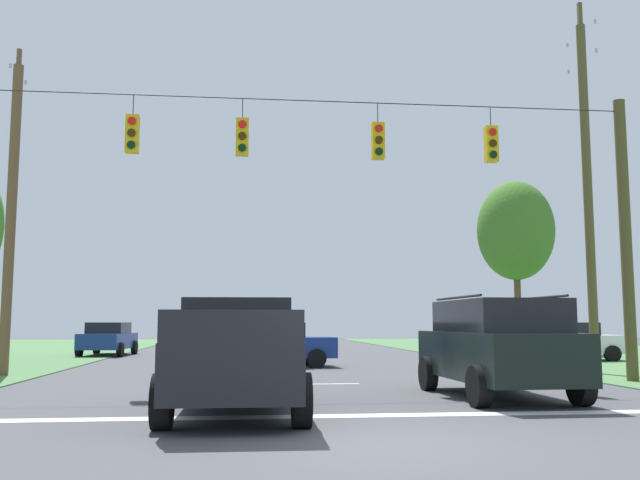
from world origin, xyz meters
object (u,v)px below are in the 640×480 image
Objects in this scene: suv_black at (496,345)px; utility_pole_mid_right at (587,183)px; tree_roadside_far_right at (516,231)px; pickup_truck at (236,355)px; utility_pole_near_left at (11,212)px; distant_car_crossing_white at (566,341)px; overhead_signal_span at (317,215)px; distant_car_oncoming at (108,338)px; distant_car_far_parked at (272,344)px.

utility_pole_mid_right reaches higher than suv_black.
tree_roadside_far_right is at bearing 76.40° from utility_pole_mid_right.
utility_pole_near_left is at bearing 127.18° from pickup_truck.
distant_car_crossing_white is 0.38× the size of utility_pole_mid_right.
overhead_signal_span is 3.76× the size of distant_car_oncoming.
distant_car_crossing_white is (12.91, 14.59, -0.18)m from pickup_truck.
utility_pole_mid_right is 1.31× the size of tree_roadside_far_right.
utility_pole_near_left reaches higher than pickup_truck.
distant_car_crossing_white is at bearing -98.06° from tree_roadside_far_right.
pickup_truck reaches higher than distant_car_far_parked.
pickup_truck is 11.64m from utility_pole_near_left.
utility_pole_mid_right is at bearing 48.71° from suv_black.
suv_black reaches higher than pickup_truck.
overhead_signal_span is 5.62m from suv_black.
distant_car_oncoming is at bearing 105.85° from pickup_truck.
utility_pole_mid_right is at bearing 36.13° from pickup_truck.
distant_car_crossing_white is at bearing 48.50° from pickup_truck.
pickup_truck is 0.47× the size of utility_pole_mid_right.
suv_black is at bearing -120.66° from distant_car_crossing_white.
distant_car_oncoming is at bearing 127.87° from distant_car_far_parked.
overhead_signal_span reaches higher than suv_black.
distant_car_oncoming is at bearing 120.07° from suv_black.
tree_roadside_far_right is at bearing 54.78° from overhead_signal_span.
tree_roadside_far_right reaches higher than distant_car_far_parked.
pickup_truck is at bearing -122.38° from tree_roadside_far_right.
pickup_truck is 12.19m from distant_car_far_parked.
tree_roadside_far_right reaches higher than distant_car_crossing_white.
suv_black is at bearing -113.15° from tree_roadside_far_right.
suv_black is 9.15m from utility_pole_mid_right.
overhead_signal_span reaches higher than pickup_truck.
distant_car_far_parked is at bearing 111.93° from suv_black.
distant_car_oncoming is 0.46× the size of utility_pole_near_left.
pickup_truck is 13.83m from utility_pole_mid_right.
utility_pole_mid_right is (8.56, 2.69, 1.53)m from overhead_signal_span.
suv_black is 0.42× the size of utility_pole_mid_right.
distant_car_far_parked is 17.08m from tree_roadside_far_right.
tree_roadside_far_right is (12.03, 17.05, 1.98)m from overhead_signal_span.
suv_black is at bearing 18.22° from pickup_truck.
distant_car_oncoming is at bearing 160.36° from distant_car_crossing_white.
suv_black is 14.35m from utility_pole_near_left.
overhead_signal_span is 20.96m from tree_roadside_far_right.
suv_black is (3.37, -3.23, -3.14)m from overhead_signal_span.
tree_roadside_far_right is at bearing 32.71° from utility_pole_near_left.
utility_pole_mid_right is at bearing -39.63° from distant_car_oncoming.
tree_roadside_far_right is at bearing 57.62° from pickup_truck.
distant_car_far_parked is 0.39× the size of utility_pole_mid_right.
overhead_signal_span is at bearing -162.57° from utility_pole_mid_right.
suv_black is 14.94m from distant_car_crossing_white.
distant_car_oncoming is 1.00× the size of distant_car_far_parked.
overhead_signal_span is at bearing -138.78° from distant_car_crossing_white.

